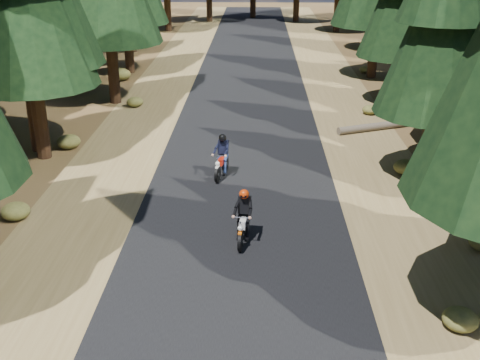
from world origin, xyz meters
The scene contains 8 objects.
ground centered at (0.00, 0.00, 0.00)m, with size 120.00×120.00×0.00m, color #413017.
road centered at (0.00, 5.00, 0.01)m, with size 6.00×100.00×0.01m, color black.
shoulder_l centered at (-4.60, 5.00, 0.00)m, with size 3.20×100.00×0.01m, color brown.
shoulder_r centered at (4.60, 5.00, 0.00)m, with size 3.20×100.00×0.01m, color brown.
log_near centered at (6.40, 10.21, 0.16)m, with size 0.32×0.32×5.72m, color #4C4233.
understory_shrubs centered at (1.18, 8.49, 0.28)m, with size 15.71×29.21×0.69m.
rider_lead centered at (0.13, -0.10, 0.48)m, with size 0.67×1.64×1.42m.
rider_follow centered at (-0.70, 4.47, 0.48)m, with size 0.80×1.67×1.43m.
Camera 1 is at (0.44, -14.19, 7.53)m, focal length 45.00 mm.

